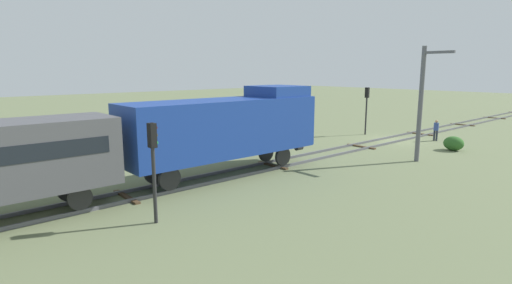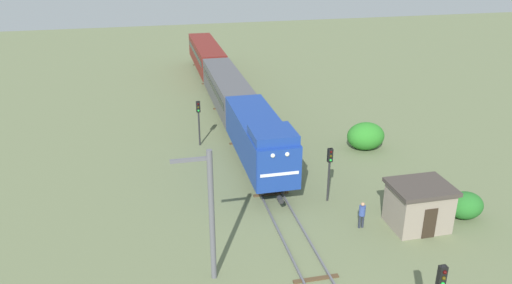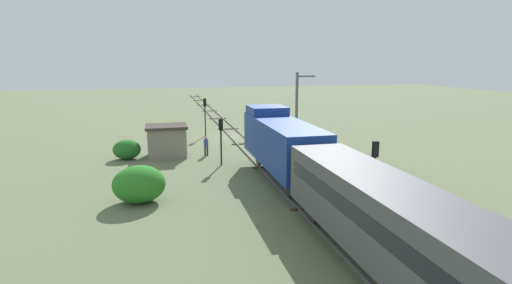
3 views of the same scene
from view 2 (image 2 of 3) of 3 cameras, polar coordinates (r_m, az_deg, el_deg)
name	(u,v)px [view 2 (image 2 of 3)]	position (r m, az deg, el deg)	size (l,w,h in m)	color
locomotive	(260,138)	(35.33, 0.41, 0.48)	(2.90, 11.60, 4.60)	navy
passenger_car_leading	(227,88)	(47.75, -3.31, 6.15)	(2.84, 14.00, 3.66)	#4C4C51
passenger_car_trailing	(207,54)	(61.73, -5.67, 9.93)	(2.84, 14.00, 3.66)	maroon
traffic_signal_mid	(330,165)	(32.02, 8.41, -2.59)	(0.32, 0.34, 3.71)	#262628
traffic_signal_far	(199,115)	(40.46, -6.58, 3.10)	(0.32, 0.34, 3.79)	#262628
worker_by_signal	(362,213)	(30.25, 12.02, -7.94)	(0.38, 0.38, 1.70)	#262B38
catenary_mast	(210,213)	(24.26, -5.25, -8.09)	(1.94, 0.28, 7.09)	#595960
relay_hut	(419,205)	(31.07, 18.09, -6.90)	(3.50, 2.90, 2.74)	gray
bush_near	(465,205)	(33.24, 22.76, -6.69)	(2.28, 1.87, 1.66)	#256D26
bush_mid	(366,136)	(41.01, 12.43, 0.67)	(3.04, 2.49, 2.21)	#2B7E26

